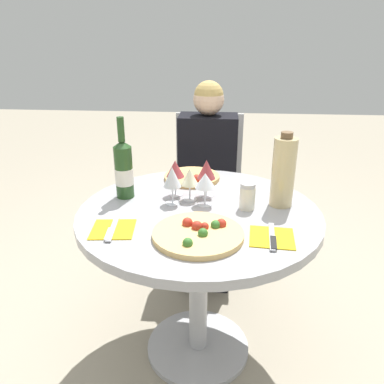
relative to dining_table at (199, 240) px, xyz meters
The scene contains 16 objects.
ground_plane 0.58m from the dining_table, ahead, with size 12.00×12.00×0.00m, color #9E937F.
dining_table is the anchor object (origin of this frame).
chair_behind_diner 0.84m from the dining_table, 90.14° to the left, with size 0.41×0.41×0.93m.
seated_diner 0.68m from the dining_table, 90.17° to the left, with size 0.33×0.43×1.14m.
pizza_large 0.27m from the dining_table, 86.42° to the right, with size 0.32×0.32×0.05m.
pizza_small_far 0.37m from the dining_table, 98.57° to the left, with size 0.27×0.27×0.05m.
wine_bottle 0.43m from the dining_table, 162.49° to the left, with size 0.08×0.08×0.34m.
tall_carafe 0.44m from the dining_table, 12.53° to the left, with size 0.09×0.09×0.30m.
sugar_shaker 0.27m from the dining_table, ahead, with size 0.06×0.06×0.11m.
wine_glass_front_left 0.28m from the dining_table, 157.56° to the left, with size 0.07×0.07×0.16m.
wine_glass_back_left 0.31m from the dining_table, 128.76° to the left, with size 0.08×0.08×0.16m.
wine_glass_center 0.26m from the dining_table, 116.05° to the left, with size 0.07×0.07×0.14m.
wine_glass_back_right 0.29m from the dining_table, 81.36° to the left, with size 0.08×0.08×0.16m.
wine_glass_front_right 0.25m from the dining_table, 65.37° to the left, with size 0.08×0.08×0.14m.
place_setting_left 0.38m from the dining_table, 145.54° to the right, with size 0.17×0.19×0.01m.
place_setting_right 0.37m from the dining_table, 38.77° to the right, with size 0.16×0.19×0.01m.
Camera 1 is at (0.09, -1.35, 1.36)m, focal length 35.00 mm.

